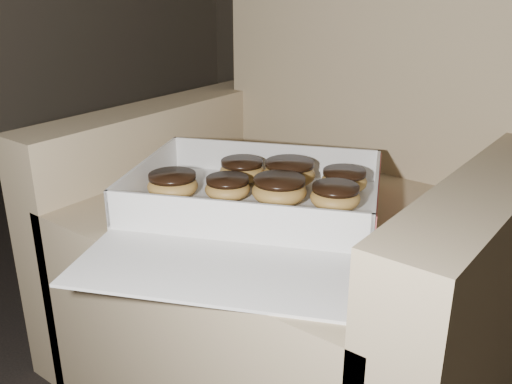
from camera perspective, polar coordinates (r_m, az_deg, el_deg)
The scene contains 14 objects.
armchair at distance 1.20m, azimuth 4.49°, elevation -5.43°, with size 0.86×0.73×0.90m.
bakery_box at distance 1.03m, azimuth -0.38°, elevation -1.64°, with size 0.62×0.66×0.07m.
donut_a at distance 1.10m, azimuth -8.33°, elevation 0.74°, with size 0.10×0.10×0.05m.
donut_b at distance 1.13m, azimuth 8.80°, elevation 1.18°, with size 0.09×0.09×0.05m.
donut_c at distance 1.09m, azimuth -2.86°, elevation 0.45°, with size 0.09×0.09×0.04m.
donut_d at distance 1.05m, azimuth 7.93°, elevation -0.43°, with size 0.09×0.09×0.05m.
donut_e at distance 1.17m, azimuth -1.41°, elevation 2.22°, with size 0.09×0.09×0.05m.
donut_f at distance 1.15m, azimuth 3.36°, elevation 1.95°, with size 0.11×0.11×0.05m.
donut_g at distance 1.06m, azimuth 2.35°, elevation 0.22°, with size 0.10×0.10×0.05m.
crumb_a at distance 1.08m, azimuth -11.17°, elevation -1.16°, with size 0.01×0.01×0.00m, color black.
crumb_b at distance 1.03m, azimuth -7.52°, elevation -2.21°, with size 0.01×0.01×0.00m, color black.
crumb_c at distance 1.06m, azimuth -0.79°, elevation -1.20°, with size 0.01×0.01×0.00m, color black.
crumb_d at distance 1.01m, azimuth -6.42°, elevation -2.58°, with size 0.01×0.01×0.00m, color black.
crumb_e at distance 1.07m, azimuth -8.10°, elevation -1.20°, with size 0.01×0.01×0.00m, color black.
Camera 1 is at (0.59, -0.68, 0.82)m, focal length 40.00 mm.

